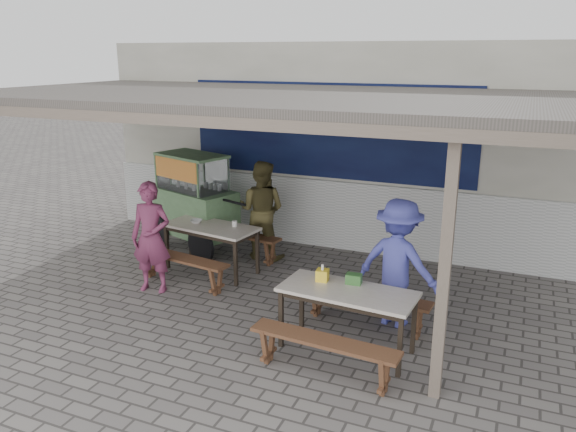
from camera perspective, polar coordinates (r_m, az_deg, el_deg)
The scene contains 17 objects.
ground at distance 7.47m, azimuth -2.56°, elevation -10.18°, with size 60.00×60.00×0.00m, color slate.
back_wall at distance 10.16m, azimuth 6.14°, elevation 7.09°, with size 9.00×1.28×3.50m.
warung_roof at distance 7.53m, azimuth 0.31°, elevation 11.62°, with size 9.00×4.21×2.81m.
table_left at distance 8.79m, azimuth -7.85°, elevation -1.44°, with size 1.57×0.89×0.75m.
bench_left_street at distance 8.42m, azimuth -10.73°, elevation -4.78°, with size 1.61×0.52×0.45m.
bench_left_wall at distance 9.40m, azimuth -5.12°, elevation -2.29°, with size 1.61×0.52×0.45m.
table_right at distance 6.45m, azimuth 6.06°, elevation -8.12°, with size 1.58×0.78×0.75m.
bench_right_street at distance 6.06m, azimuth 3.65°, elevation -13.26°, with size 1.65×0.40×0.45m.
bench_right_wall at distance 7.14m, azimuth 7.92°, elevation -8.56°, with size 1.65×0.40×0.45m.
vendor_cart at distance 9.78m, azimuth -9.51°, elevation 1.76°, with size 2.15×1.28×1.68m.
patron_street_side at distance 8.20m, azimuth -13.73°, elevation -2.13°, with size 0.59×0.38×1.61m, color #762E4F.
patron_wall_side at distance 9.28m, azimuth -2.69°, elevation 0.62°, with size 0.80×0.62×1.65m, color brown.
patron_right_table at distance 7.11m, azimuth 11.11°, elevation -4.71°, with size 1.05×0.61×1.63m, color #4C50BC.
tissue_box at distance 6.62m, azimuth 3.51°, elevation -6.02°, with size 0.14×0.14×0.14m, color yellow.
donation_box at distance 6.57m, azimuth 6.70°, elevation -6.36°, with size 0.18×0.12×0.12m, color #386D30.
condiment_jar at distance 8.67m, azimuth -5.44°, elevation -0.77°, with size 0.08×0.08×0.09m, color silver.
condiment_bowl at distance 8.94m, azimuth -9.30°, elevation -0.53°, with size 0.19×0.19×0.05m, color silver.
Camera 1 is at (2.93, -6.01, 3.32)m, focal length 35.00 mm.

